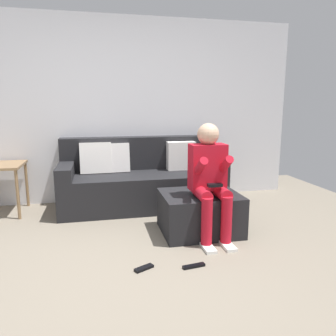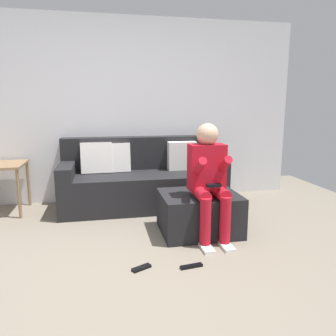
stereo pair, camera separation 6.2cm
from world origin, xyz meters
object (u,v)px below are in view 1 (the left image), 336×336
object	(u,v)px
couch_sectional	(141,180)
remote_by_storage_bin	(144,268)
ottoman	(200,213)
side_table	(3,172)
person_seated	(210,175)
remote_near_ottoman	(194,266)

from	to	relation	value
couch_sectional	remote_by_storage_bin	world-z (taller)	couch_sectional
ottoman	side_table	world-z (taller)	side_table
side_table	remote_by_storage_bin	bearing A→B (deg)	-50.36
ottoman	remote_by_storage_bin	distance (m)	0.99
person_seated	remote_by_storage_bin	distance (m)	1.11
couch_sectional	remote_by_storage_bin	size ratio (longest dim) A/B	12.54
side_table	ottoman	bearing A→B (deg)	-26.72
couch_sectional	ottoman	size ratio (longest dim) A/B	2.61
person_seated	remote_near_ottoman	xyz separation A→B (m)	(-0.33, -0.57, -0.64)
ottoman	remote_by_storage_bin	world-z (taller)	ottoman
ottoman	remote_by_storage_bin	xyz separation A→B (m)	(-0.69, -0.68, -0.20)
ottoman	side_table	size ratio (longest dim) A/B	1.29
couch_sectional	person_seated	distance (m)	1.36
side_table	remote_near_ottoman	size ratio (longest dim) A/B	3.20
couch_sectional	remote_by_storage_bin	distance (m)	1.78
couch_sectional	ottoman	bearing A→B (deg)	-65.84
couch_sectional	side_table	distance (m)	1.69
ottoman	side_table	distance (m)	2.43
ottoman	person_seated	size ratio (longest dim) A/B	0.70
couch_sectional	ottoman	distance (m)	1.16
side_table	remote_near_ottoman	xyz separation A→B (m)	(1.87, -1.82, -0.51)
remote_near_ottoman	remote_by_storage_bin	xyz separation A→B (m)	(-0.41, 0.05, 0.00)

